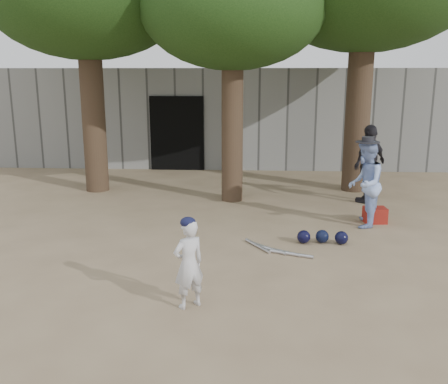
# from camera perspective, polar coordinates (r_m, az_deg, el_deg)

# --- Properties ---
(ground) EXTENTS (70.00, 70.00, 0.00)m
(ground) POSITION_cam_1_polar(r_m,az_deg,el_deg) (7.60, -5.01, -8.68)
(ground) COLOR #937C5E
(ground) RESTS_ON ground
(boy_player) EXTENTS (0.49, 0.47, 1.13)m
(boy_player) POSITION_cam_1_polar(r_m,az_deg,el_deg) (6.21, -4.06, -8.22)
(boy_player) COLOR silver
(boy_player) RESTS_ON ground
(spectator_blue) EXTENTS (0.82, 0.94, 1.65)m
(spectator_blue) POSITION_cam_1_polar(r_m,az_deg,el_deg) (9.75, 15.81, 0.88)
(spectator_blue) COLOR #98B2EC
(spectator_blue) RESTS_ON ground
(spectator_dark) EXTENTS (1.05, 1.02, 1.76)m
(spectator_dark) POSITION_cam_1_polar(r_m,az_deg,el_deg) (11.61, 16.30, 3.09)
(spectator_dark) COLOR black
(spectator_dark) RESTS_ON ground
(red_bag) EXTENTS (0.44, 0.35, 0.30)m
(red_bag) POSITION_cam_1_polar(r_m,az_deg,el_deg) (10.21, 16.87, -2.53)
(red_bag) COLOR #A52B16
(red_bag) RESTS_ON ground
(back_building) EXTENTS (16.00, 5.24, 3.00)m
(back_building) POSITION_cam_1_polar(r_m,az_deg,el_deg) (17.39, -0.20, 8.97)
(back_building) COLOR gray
(back_building) RESTS_ON ground
(helmet_row) EXTENTS (0.87, 0.28, 0.23)m
(helmet_row) POSITION_cam_1_polar(r_m,az_deg,el_deg) (8.76, 11.18, -5.07)
(helmet_row) COLOR black
(helmet_row) RESTS_ON ground
(bat_pile) EXTENTS (1.10, 0.83, 0.06)m
(bat_pile) POSITION_cam_1_polar(r_m,az_deg,el_deg) (8.29, 5.76, -6.58)
(bat_pile) COLOR #B3B2B9
(bat_pile) RESTS_ON ground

